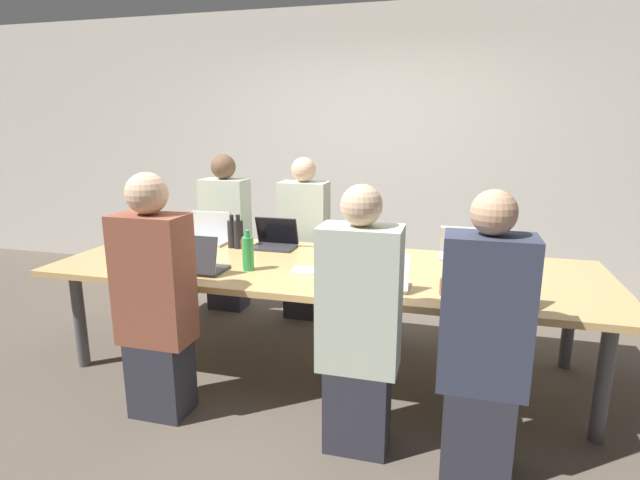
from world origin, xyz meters
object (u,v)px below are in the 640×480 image
cup_near_midright (336,275)px  stapler (373,270)px  person_far_midleft (304,241)px  laptop_far_right (463,249)px  person_far_left (226,235)px  laptop_near_right (500,292)px  cup_near_right (448,287)px  person_near_left (155,301)px  bottle_near_left (248,253)px  laptop_far_midleft (275,239)px  person_near_midright (359,327)px  bottle_near_midright (332,263)px  cup_far_midleft (241,243)px  bottle_far_left (232,233)px  laptop_far_left (210,233)px  cup_near_left (160,262)px  bottle_far_midleft (238,234)px  laptop_near_left (194,262)px  laptop_near_midright (378,278)px  person_near_right (483,344)px

cup_near_midright → stapler: cup_near_midright is taller
person_far_midleft → laptop_far_right: (1.30, -0.42, 0.12)m
person_far_midleft → person_far_left: bearing=178.5°
laptop_near_right → cup_near_right: 0.27m
laptop_near_right → person_near_left: bearing=10.8°
person_near_left → bottle_near_left: (0.32, 0.57, 0.16)m
bottle_near_left → laptop_far_midleft: bearing=93.9°
person_near_midright → bottle_near_midright: (-0.28, 0.58, 0.15)m
laptop_near_right → cup_far_midleft: size_ratio=3.88×
bottle_near_midright → cup_far_midleft: size_ratio=2.35×
bottle_far_left → laptop_far_right: (1.70, 0.14, -0.04)m
laptop_far_left → bottle_far_left: size_ratio=1.34×
cup_far_midleft → cup_near_left: size_ratio=1.01×
cup_near_right → cup_far_midleft: cup_near_right is taller
cup_near_midright → cup_far_midleft: cup_near_midright is taller
cup_near_left → laptop_far_left: bearing=92.8°
bottle_far_left → person_near_left: person_near_left is taller
bottle_near_left → stapler: 0.81m
laptop_far_left → person_far_midleft: (0.65, 0.44, -0.13)m
laptop_far_midleft → person_near_left: person_near_left is taller
cup_near_right → laptop_far_midleft: 1.51m
person_far_left → cup_far_midleft: 0.71m
cup_far_midleft → person_near_left: person_near_left is taller
bottle_near_midright → bottle_near_left: size_ratio=0.78×
bottle_near_midright → laptop_far_right: size_ratio=0.65×
cup_near_right → bottle_far_midleft: (-1.56, 0.67, 0.07)m
bottle_near_midright → bottle_far_midleft: bearing=148.7°
cup_near_midright → laptop_near_left: 0.91m
laptop_near_midright → person_far_left: (-1.56, 1.26, -0.12)m
bottle_near_midright → laptop_near_left: (-0.86, -0.14, -0.02)m
laptop_near_midright → cup_near_right: (0.39, -0.01, -0.02)m
laptop_far_left → cup_far_midleft: 0.34m
laptop_far_midleft → bottle_near_left: bottle_near_left is taller
cup_near_midright → laptop_far_right: (0.74, 0.75, 0.02)m
cup_near_midright → person_near_right: 0.99m
laptop_near_midright → person_far_left: person_far_left is taller
person_near_midright → person_far_midleft: 1.85m
laptop_far_right → stapler: (-0.55, -0.53, -0.04)m
bottle_near_left → laptop_near_right: bearing=-8.3°
laptop_near_left → person_near_left: bearing=88.3°
laptop_far_midleft → bottle_near_left: size_ratio=1.24×
cup_near_left → laptop_near_left: bearing=-6.2°
laptop_near_midright → cup_near_midright: size_ratio=4.15×
person_near_midright → cup_far_midleft: size_ratio=15.58×
person_near_right → cup_far_midleft: (-1.72, 1.15, 0.10)m
cup_near_left → bottle_near_left: size_ratio=0.33×
laptop_near_midright → person_near_midright: person_near_midright is taller
laptop_near_right → cup_near_left: bearing=-2.9°
laptop_near_left → person_near_midright: bearing=159.2°
cup_near_left → person_far_midleft: bearing=63.0°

